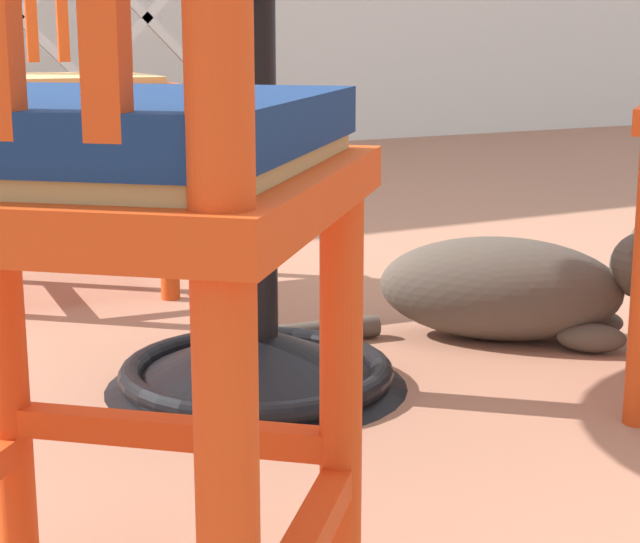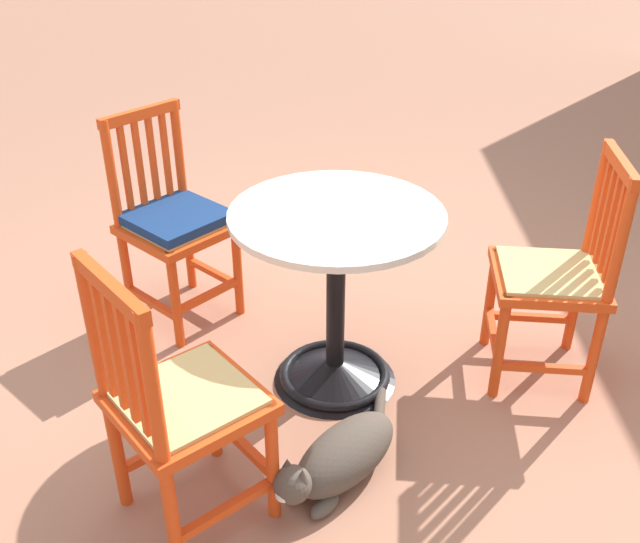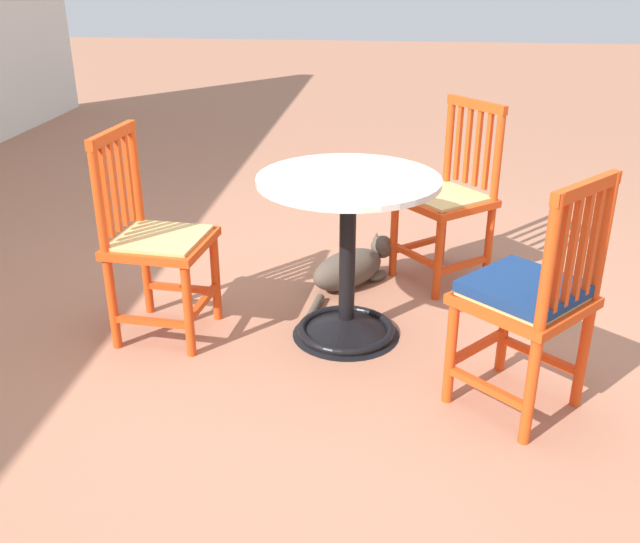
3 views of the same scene
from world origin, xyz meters
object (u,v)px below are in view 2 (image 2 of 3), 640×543
cafe_table (335,319)px  orange_chair_facing_out (556,278)px  orange_chair_by_planter (179,406)px  orange_chair_tucked_in (174,224)px  tabby_cat (338,460)px

cafe_table → orange_chair_facing_out: (-0.06, 0.82, 0.15)m
cafe_table → orange_chair_by_planter: orange_chair_by_planter is taller
cafe_table → orange_chair_facing_out: orange_chair_facing_out is taller
cafe_table → orange_chair_tucked_in: size_ratio=0.83×
orange_chair_facing_out → orange_chair_tucked_in: same height
cafe_table → orange_chair_tucked_in: bearing=-124.9°
cafe_table → tabby_cat: cafe_table is taller
orange_chair_by_planter → tabby_cat: (-0.13, 0.46, -0.34)m
orange_chair_by_planter → cafe_table: bearing=145.7°
orange_chair_by_planter → orange_chair_tucked_in: same height
cafe_table → tabby_cat: bearing=0.6°
orange_chair_by_planter → orange_chair_tucked_in: 1.16m
tabby_cat → orange_chair_tucked_in: bearing=-145.8°
orange_chair_tucked_in → tabby_cat: 1.27m
orange_chair_tucked_in → tabby_cat: (1.01, 0.68, -0.35)m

